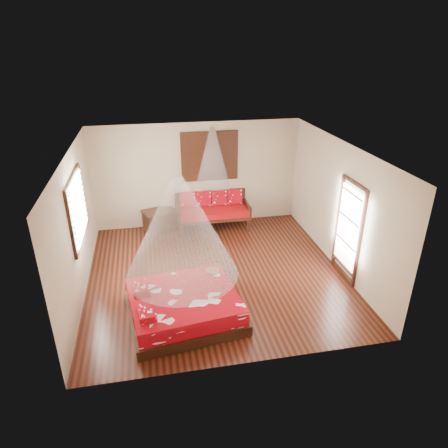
# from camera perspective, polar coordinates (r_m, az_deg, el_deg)

# --- Properties ---
(room) EXTENTS (5.54, 5.54, 2.84)m
(room) POSITION_cam_1_polar(r_m,az_deg,el_deg) (8.26, -1.26, 1.22)
(room) COLOR black
(room) RESTS_ON ground
(bed) EXTENTS (2.21, 2.05, 0.63)m
(bed) POSITION_cam_1_polar(r_m,az_deg,el_deg) (7.55, -5.82, -11.57)
(bed) COLOR black
(bed) RESTS_ON floor
(daybed) EXTENTS (1.96, 0.87, 0.98)m
(daybed) POSITION_cam_1_polar(r_m,az_deg,el_deg) (10.82, -1.67, 2.14)
(daybed) COLOR black
(daybed) RESTS_ON floor
(storage_chest) EXTENTS (0.98, 0.84, 0.57)m
(storage_chest) POSITION_cam_1_polar(r_m,az_deg,el_deg) (10.86, -9.16, 0.51)
(storage_chest) COLOR black
(storage_chest) RESTS_ON floor
(shutter_panel) EXTENTS (1.52, 0.06, 1.32)m
(shutter_panel) POSITION_cam_1_polar(r_m,az_deg,el_deg) (10.68, -2.06, 9.63)
(shutter_panel) COLOR black
(shutter_panel) RESTS_ON wall_back
(window_left) EXTENTS (0.10, 1.74, 1.34)m
(window_left) POSITION_cam_1_polar(r_m,az_deg,el_deg) (8.35, -20.18, 2.12)
(window_left) COLOR black
(window_left) RESTS_ON wall_left
(glazed_door) EXTENTS (0.08, 1.02, 2.16)m
(glazed_door) POSITION_cam_1_polar(r_m,az_deg,el_deg) (8.74, 17.30, -0.99)
(glazed_door) COLOR black
(glazed_door) RESTS_ON floor
(wine_tray) EXTENTS (0.27, 0.27, 0.22)m
(wine_tray) POSITION_cam_1_polar(r_m,az_deg,el_deg) (8.00, -1.69, -6.46)
(wine_tray) COLOR brown
(wine_tray) RESTS_ON bed
(mosquito_net_main) EXTENTS (1.97, 1.97, 1.80)m
(mosquito_net_main) POSITION_cam_1_polar(r_m,az_deg,el_deg) (6.73, -6.27, -0.54)
(mosquito_net_main) COLOR white
(mosquito_net_main) RESTS_ON ceiling
(mosquito_net_daybed) EXTENTS (0.89, 0.89, 1.50)m
(mosquito_net_daybed) POSITION_cam_1_polar(r_m,az_deg,el_deg) (10.21, -1.64, 9.49)
(mosquito_net_daybed) COLOR white
(mosquito_net_daybed) RESTS_ON ceiling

